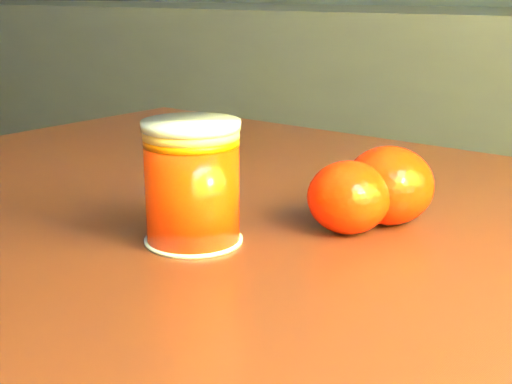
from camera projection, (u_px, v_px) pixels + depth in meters
The scene contains 5 objects.
kitchen_counter at pixel (223, 161), 2.12m from camera, with size 3.15×0.60×0.90m, color #515256.
table at pixel (294, 348), 0.57m from camera, with size 1.04×0.75×0.77m.
juice_glass at pixel (192, 183), 0.51m from camera, with size 0.07×0.07×0.09m.
orange_front at pixel (349, 197), 0.54m from camera, with size 0.06×0.06×0.06m, color #FB2705.
orange_back at pixel (389, 185), 0.56m from camera, with size 0.07×0.07×0.06m, color #FB2705.
Camera 1 is at (1.32, -0.14, 0.95)m, focal length 50.00 mm.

